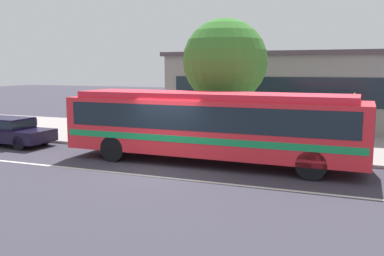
% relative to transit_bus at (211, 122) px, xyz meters
% --- Properties ---
extents(ground_plane, '(120.00, 120.00, 0.00)m').
position_rel_transit_bus_xyz_m(ground_plane, '(-1.29, -1.81, -1.57)').
color(ground_plane, '#383441').
extents(sidewalk_slab, '(60.00, 8.00, 0.12)m').
position_rel_transit_bus_xyz_m(sidewalk_slab, '(-1.29, 5.35, -1.51)').
color(sidewalk_slab, '#9D928F').
rests_on(sidewalk_slab, ground_plane).
extents(lane_stripe_center, '(56.00, 0.16, 0.01)m').
position_rel_transit_bus_xyz_m(lane_stripe_center, '(-1.29, -2.61, -1.56)').
color(lane_stripe_center, silver).
rests_on(lane_stripe_center, ground_plane).
extents(transit_bus, '(11.30, 2.67, 2.68)m').
position_rel_transit_bus_xyz_m(transit_bus, '(0.00, 0.00, 0.00)').
color(transit_bus, red).
rests_on(transit_bus, ground_plane).
extents(sedan_behind_bus, '(4.31, 1.85, 1.29)m').
position_rel_transit_bus_xyz_m(sedan_behind_bus, '(-10.17, 0.17, -0.84)').
color(sedan_behind_bus, black).
rests_on(sedan_behind_bus, ground_plane).
extents(pedestrian_waiting_near_sign, '(0.35, 0.35, 1.65)m').
position_rel_transit_bus_xyz_m(pedestrian_waiting_near_sign, '(-4.91, 2.88, -0.48)').
color(pedestrian_waiting_near_sign, '#68684F').
rests_on(pedestrian_waiting_near_sign, sidewalk_slab).
extents(bus_stop_sign, '(0.08, 0.44, 2.54)m').
position_rel_transit_bus_xyz_m(bus_stop_sign, '(4.95, 2.08, 0.18)').
color(bus_stop_sign, gray).
rests_on(bus_stop_sign, sidewalk_slab).
extents(street_tree_near_stop, '(3.78, 3.78, 5.66)m').
position_rel_transit_bus_xyz_m(street_tree_near_stop, '(-0.54, 3.37, 2.32)').
color(street_tree_near_stop, brown).
rests_on(street_tree_near_stop, sidewalk_slab).
extents(station_building, '(19.28, 7.98, 4.51)m').
position_rel_transit_bus_xyz_m(station_building, '(3.80, 11.69, 0.70)').
color(station_building, gray).
rests_on(station_building, ground_plane).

